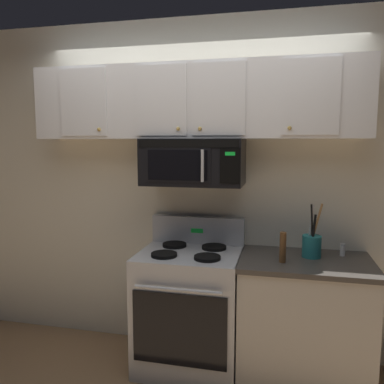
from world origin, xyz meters
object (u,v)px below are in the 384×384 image
Objects in this scene: stove_range at (190,307)px; salt_shaker at (343,250)px; pepper_mill at (283,247)px; utensil_crock_teal at (312,244)px; over_range_microwave at (193,162)px.

stove_range is 12.19× the size of salt_shaker.
pepper_mill is (0.68, -0.10, 0.54)m from stove_range.
stove_range is 0.87m from pepper_mill.
salt_shaker is (0.22, 0.08, -0.05)m from utensil_crock_teal.
utensil_crock_teal is at bearing -159.46° from salt_shaker.
utensil_crock_teal reaches higher than pepper_mill.
utensil_crock_teal is 0.24m from salt_shaker.
salt_shaker is (1.11, 0.04, -0.63)m from over_range_microwave.
over_range_microwave is at bearing -177.75° from salt_shaker.
pepper_mill is (-0.43, -0.26, 0.06)m from salt_shaker.
over_range_microwave reaches higher than pepper_mill.
over_range_microwave is at bearing 90.14° from stove_range.
utensil_crock_teal is at bearing 40.21° from pepper_mill.
pepper_mill is (-0.20, -0.17, 0.01)m from utensil_crock_teal.
over_range_microwave reaches higher than stove_range.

